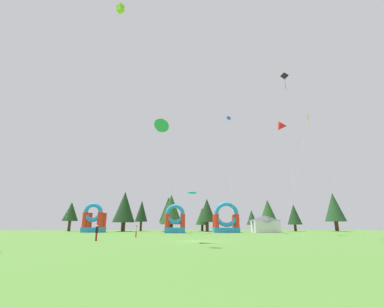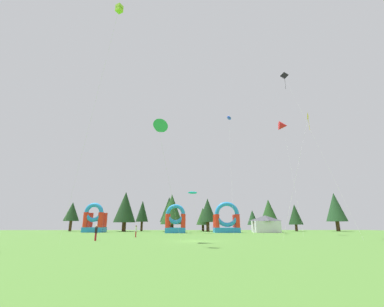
% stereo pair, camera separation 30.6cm
% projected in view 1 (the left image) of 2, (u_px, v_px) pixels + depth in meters
% --- Properties ---
extents(ground_plane, '(120.00, 120.00, 0.00)m').
position_uv_depth(ground_plane, '(196.00, 241.00, 28.40)').
color(ground_plane, '#47752D').
extents(kite_blue_parafoil, '(2.61, 11.21, 26.02)m').
position_uv_depth(kite_blue_parafoil, '(229.00, 118.00, 59.92)').
color(kite_blue_parafoil, blue).
rests_on(kite_blue_parafoil, ground_plane).
extents(kite_yellow_diamond, '(6.13, 2.35, 16.68)m').
position_uv_depth(kite_yellow_diamond, '(309.00, 118.00, 36.44)').
color(kite_yellow_diamond, yellow).
rests_on(kite_yellow_diamond, ground_plane).
extents(kite_lime_box, '(5.03, 3.22, 25.28)m').
position_uv_depth(kite_lime_box, '(120.00, 9.00, 28.91)').
color(kite_lime_box, '#8CD826').
rests_on(kite_lime_box, ground_plane).
extents(kite_red_delta, '(2.18, 7.66, 21.24)m').
position_uv_depth(kite_red_delta, '(283.00, 126.00, 50.89)').
color(kite_red_delta, red).
rests_on(kite_red_delta, ground_plane).
extents(kite_green_delta, '(3.75, 2.28, 13.29)m').
position_uv_depth(kite_green_delta, '(160.00, 128.00, 29.84)').
color(kite_green_delta, green).
rests_on(kite_green_delta, ground_plane).
extents(kite_black_diamond, '(4.21, 7.87, 25.62)m').
position_uv_depth(kite_black_diamond, '(285.00, 78.00, 42.63)').
color(kite_black_diamond, black).
rests_on(kite_black_diamond, ground_plane).
extents(kite_cyan_parafoil, '(2.29, 1.34, 8.57)m').
position_uv_depth(kite_cyan_parafoil, '(192.00, 193.00, 55.25)').
color(kite_cyan_parafoil, '#19B7CC').
rests_on(kite_cyan_parafoil, ground_plane).
extents(person_far_side, '(0.35, 0.35, 1.69)m').
position_uv_depth(person_far_side, '(97.00, 231.00, 28.85)').
color(person_far_side, '#B21E26').
rests_on(person_far_side, ground_plane).
extents(person_near_camera, '(0.30, 0.30, 1.64)m').
position_uv_depth(person_near_camera, '(136.00, 230.00, 36.90)').
color(person_near_camera, '#B21E26').
rests_on(person_near_camera, ground_plane).
extents(inflatable_orange_dome, '(4.29, 3.55, 5.96)m').
position_uv_depth(inflatable_orange_dome, '(175.00, 222.00, 56.01)').
color(inflatable_orange_dome, '#268CD8').
rests_on(inflatable_orange_dome, ground_plane).
extents(inflatable_yellow_castle, '(4.58, 4.24, 6.63)m').
position_uv_depth(inflatable_yellow_castle, '(94.00, 221.00, 60.78)').
color(inflatable_yellow_castle, '#268CD8').
rests_on(inflatable_yellow_castle, ground_plane).
extents(inflatable_red_slide, '(5.60, 3.94, 6.62)m').
position_uv_depth(inflatable_red_slide, '(226.00, 222.00, 58.06)').
color(inflatable_red_slide, '#268CD8').
rests_on(inflatable_red_slide, ground_plane).
extents(festival_tent, '(5.55, 4.30, 3.77)m').
position_uv_depth(festival_tent, '(265.00, 224.00, 59.42)').
color(festival_tent, silver).
rests_on(festival_tent, ground_plane).
extents(tree_row_0, '(4.14, 4.14, 7.75)m').
position_uv_depth(tree_row_0, '(71.00, 212.00, 71.82)').
color(tree_row_0, '#4C331E').
rests_on(tree_row_0, ground_plane).
extents(tree_row_1, '(5.69, 5.69, 10.19)m').
position_uv_depth(tree_row_1, '(124.00, 207.00, 68.83)').
color(tree_row_1, '#4C331E').
rests_on(tree_row_1, ground_plane).
extents(tree_row_2, '(3.41, 3.41, 8.23)m').
position_uv_depth(tree_row_2, '(142.00, 211.00, 72.54)').
color(tree_row_2, '#4C331E').
rests_on(tree_row_2, ground_plane).
extents(tree_row_3, '(4.85, 4.85, 9.07)m').
position_uv_depth(tree_row_3, '(168.00, 210.00, 71.56)').
color(tree_row_3, '#4C331E').
rests_on(tree_row_3, ground_plane).
extents(tree_row_4, '(5.95, 5.95, 9.62)m').
position_uv_depth(tree_row_4, '(171.00, 209.00, 69.73)').
color(tree_row_4, '#4C331E').
rests_on(tree_row_4, ground_plane).
extents(tree_row_5, '(3.69, 3.69, 6.23)m').
position_uv_depth(tree_row_5, '(202.00, 216.00, 72.00)').
color(tree_row_5, '#4C331E').
rests_on(tree_row_5, ground_plane).
extents(tree_row_6, '(4.52, 4.52, 8.39)m').
position_uv_depth(tree_row_6, '(207.00, 210.00, 68.55)').
color(tree_row_6, '#4C331E').
rests_on(tree_row_6, ground_plane).
extents(tree_row_7, '(3.03, 3.03, 5.66)m').
position_uv_depth(tree_row_7, '(252.00, 218.00, 72.91)').
color(tree_row_7, '#4C331E').
rests_on(tree_row_7, ground_plane).
extents(tree_row_8, '(5.28, 5.28, 8.64)m').
position_uv_depth(tree_row_8, '(268.00, 212.00, 73.80)').
color(tree_row_8, '#4C331E').
rests_on(tree_row_8, ground_plane).
extents(tree_row_9, '(3.79, 3.79, 7.09)m').
position_uv_depth(tree_row_9, '(294.00, 214.00, 71.06)').
color(tree_row_9, '#4C331E').
rests_on(tree_row_9, ground_plane).
extents(tree_row_10, '(5.33, 5.33, 10.24)m').
position_uv_depth(tree_row_10, '(334.00, 207.00, 71.83)').
color(tree_row_10, '#4C331E').
rests_on(tree_row_10, ground_plane).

